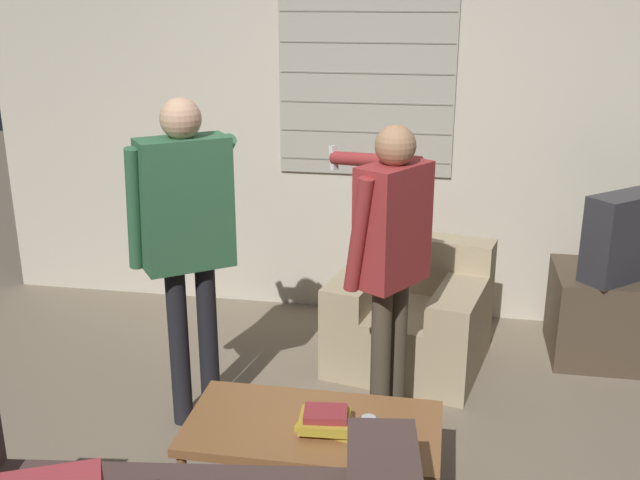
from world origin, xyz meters
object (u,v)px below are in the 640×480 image
object	(u,v)px
person_right_standing	(390,244)
spare_remote	(355,431)
coffee_table	(313,432)
armchair_beige	(411,316)
tv	(638,233)
person_left_standing	(186,225)
soda_can	(368,431)
book_stack	(325,421)

from	to	relation	value
person_right_standing	spare_remote	distance (m)	0.95
coffee_table	armchair_beige	bearing A→B (deg)	76.91
coffee_table	tv	bearing A→B (deg)	46.65
tv	person_right_standing	bearing A→B (deg)	-5.35
person_left_standing	spare_remote	world-z (taller)	person_left_standing
tv	spare_remote	xyz separation A→B (m)	(-1.42, -1.74, -0.38)
person_right_standing	soda_can	world-z (taller)	person_right_standing
person_right_standing	coffee_table	bearing A→B (deg)	-166.70
person_right_standing	book_stack	bearing A→B (deg)	-161.66
armchair_beige	person_right_standing	xyz separation A→B (m)	(-0.09, -0.70, 0.68)
tv	person_right_standing	world-z (taller)	person_right_standing
book_stack	tv	bearing A→B (deg)	48.37
armchair_beige	person_left_standing	distance (m)	1.54
soda_can	spare_remote	world-z (taller)	soda_can
armchair_beige	person_right_standing	bearing A→B (deg)	95.46
tv	person_right_standing	size ratio (longest dim) A/B	0.45
coffee_table	tv	size ratio (longest dim) A/B	1.54
book_stack	spare_remote	xyz separation A→B (m)	(0.12, -0.00, -0.03)
armchair_beige	book_stack	distance (m)	1.49
person_right_standing	armchair_beige	bearing A→B (deg)	25.16
tv	person_left_standing	world-z (taller)	person_left_standing
armchair_beige	person_right_standing	size ratio (longest dim) A/B	0.64
person_right_standing	spare_remote	world-z (taller)	person_right_standing
person_right_standing	book_stack	xyz separation A→B (m)	(-0.19, -0.76, -0.52)
soda_can	coffee_table	bearing A→B (deg)	155.38
armchair_beige	tv	world-z (taller)	tv
armchair_beige	book_stack	size ratio (longest dim) A/B	3.90
tv	spare_remote	bearing A→B (deg)	9.71
soda_can	spare_remote	distance (m)	0.11
person_left_standing	soda_can	xyz separation A→B (m)	(0.98, -0.71, -0.59)
armchair_beige	person_left_standing	world-z (taller)	person_left_standing
person_right_standing	spare_remote	size ratio (longest dim) A/B	11.70
tv	coffee_table	bearing A→B (deg)	5.55
tv	soda_can	bearing A→B (deg)	12.03
armchair_beige	tv	xyz separation A→B (m)	(1.27, 0.28, 0.50)
tv	spare_remote	size ratio (longest dim) A/B	5.24
coffee_table	spare_remote	world-z (taller)	spare_remote
coffee_table	person_right_standing	xyz separation A→B (m)	(0.25, 0.72, 0.61)
soda_can	person_right_standing	bearing A→B (deg)	90.01
armchair_beige	spare_remote	xyz separation A→B (m)	(-0.15, -1.47, 0.12)
coffee_table	person_right_standing	distance (m)	0.97
tv	soda_can	size ratio (longest dim) A/B	5.52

